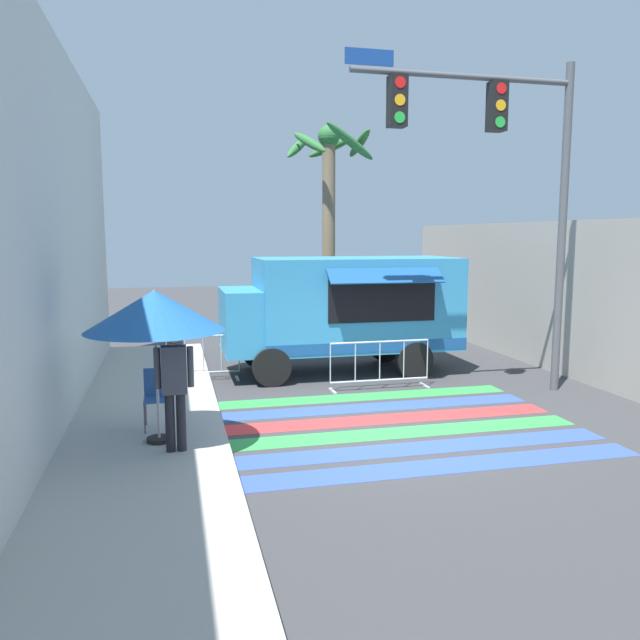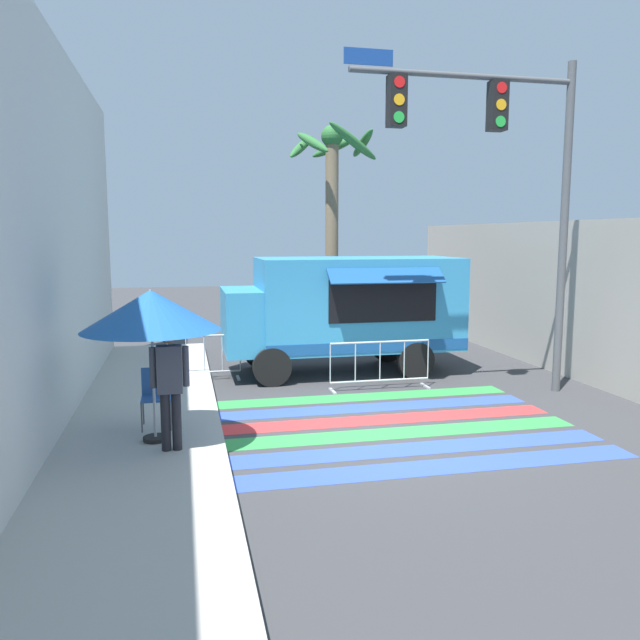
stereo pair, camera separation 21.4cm
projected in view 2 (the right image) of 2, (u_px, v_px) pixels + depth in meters
name	position (u px, v px, depth m)	size (l,w,h in m)	color
ground_plane	(382.00, 430.00, 10.09)	(60.00, 60.00, 0.00)	#38383A
sidewalk_left	(70.00, 446.00, 9.06)	(4.40, 16.00, 0.17)	#A8A59E
building_left_facade	(35.00, 236.00, 8.59)	(0.25, 16.00, 6.26)	silver
concrete_wall_right	(568.00, 299.00, 13.91)	(0.20, 16.00, 3.46)	#A39E93
crosswalk_painted	(378.00, 427.00, 10.27)	(6.40, 4.36, 0.01)	#334FB2
food_truck	(340.00, 307.00, 14.17)	(5.31, 2.56, 2.63)	#338CBF
traffic_signal_pole	(500.00, 156.00, 11.73)	(4.57, 0.29, 6.41)	#515456
patio_umbrella	(151.00, 311.00, 8.81)	(1.96, 1.96, 2.20)	black
folding_chair	(156.00, 391.00, 9.70)	(0.45, 0.45, 0.91)	#4C4C51
vendor_person	(170.00, 380.00, 8.53)	(0.53, 0.23, 1.73)	black
barricade_front	(380.00, 365.00, 12.74)	(2.12, 0.44, 1.00)	#B7BABF
barricade_side	(204.00, 359.00, 13.53)	(1.57, 0.44, 1.00)	#B7BABF
palm_tree	(332.00, 196.00, 17.18)	(2.51, 2.54, 6.12)	#7A664C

